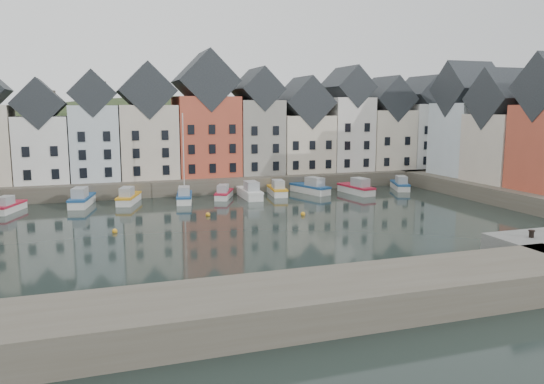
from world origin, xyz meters
name	(u,v)px	position (x,y,z in m)	size (l,w,h in m)	color
ground	(265,229)	(0.00, 0.00, 0.00)	(260.00, 260.00, 0.00)	black
far_quay	(204,180)	(0.00, 30.00, 1.00)	(90.00, 16.00, 2.00)	#524C3F
right_quay	(540,195)	(37.00, 3.00, 1.00)	(14.00, 54.00, 2.00)	#524C3F
near_wall	(212,313)	(-10.00, -22.00, 1.00)	(50.00, 6.00, 2.00)	#524C3F
hillside	(180,256)	(0.02, 56.00, -17.96)	(153.60, 70.40, 64.00)	#27371B
far_terrace	(227,127)	(3.21, 28.00, 8.88)	(72.37, 8.16, 17.78)	#F0E1C9
right_terrace	(508,129)	(36.00, 8.07, 8.91)	(8.30, 24.25, 16.36)	silver
mooring_buoys	(213,219)	(-4.00, 5.33, 0.15)	(20.50, 5.50, 0.50)	orange
boat_a	(9,207)	(-25.00, 17.47, 0.62)	(3.38, 5.65, 2.07)	silver
boat_b	(82,200)	(-17.18, 18.98, 0.75)	(3.34, 6.87, 2.53)	silver
boat_c	(128,198)	(-11.72, 18.90, 0.69)	(3.58, 6.33, 2.32)	silver
boat_d	(184,196)	(-5.01, 17.44, 0.73)	(2.90, 6.13, 11.27)	silver
boat_e	(224,194)	(0.36, 18.74, 0.61)	(3.66, 5.56, 2.05)	silver
boat_f	(250,192)	(3.64, 17.74, 0.75)	(2.22, 6.65, 2.54)	silver
boat_g	(277,190)	(7.88, 19.14, 0.69)	(2.68, 6.26, 2.33)	silver
boat_h	(311,188)	(12.77, 18.87, 0.75)	(4.01, 6.88, 2.53)	silver
boat_i	(357,188)	(18.60, 16.47, 0.74)	(2.86, 6.71, 2.50)	silver
boat_j	(400,185)	(26.39, 17.94, 0.67)	(3.76, 6.15, 2.26)	silver
mooring_bollard	(532,233)	(15.56, -17.41, 2.31)	(0.48, 0.48, 0.56)	black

